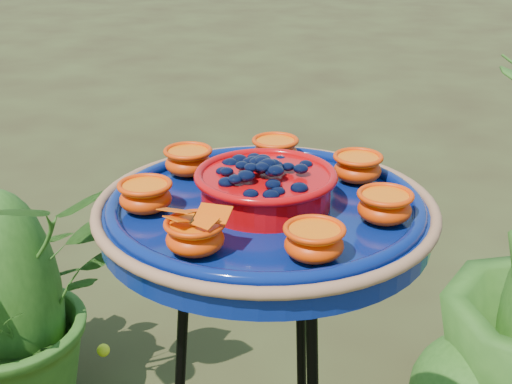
# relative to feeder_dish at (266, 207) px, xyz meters

# --- Properties ---
(feeder_dish) EXTENTS (0.62, 0.62, 0.12)m
(feeder_dish) POSITION_rel_feeder_dish_xyz_m (0.00, 0.00, 0.00)
(feeder_dish) COLOR #071859
(feeder_dish) RESTS_ON tripod_stand
(shrub_back_left) EXTENTS (0.93, 0.92, 0.78)m
(shrub_back_left) POSITION_rel_feeder_dish_xyz_m (-0.83, 0.62, -0.63)
(shrub_back_left) COLOR #244D14
(shrub_back_left) RESTS_ON ground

